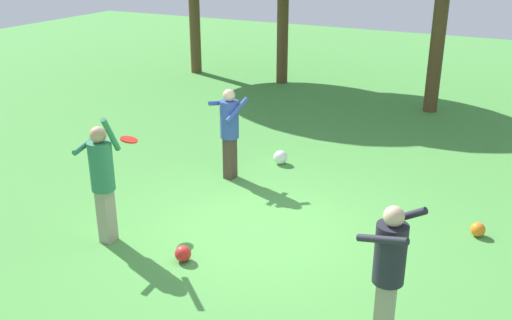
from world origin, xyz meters
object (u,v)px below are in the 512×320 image
object	(u,v)px
person_catcher	(229,126)
ball_red	(183,254)
person_bystander	(389,264)
frisbee	(129,140)
ball_orange	(478,230)
person_thrower	(102,174)
ball_white	(280,157)

from	to	relation	value
person_catcher	ball_red	bearing A→B (deg)	32.70
person_bystander	frisbee	size ratio (longest dim) A/B	4.51
person_catcher	person_bystander	size ratio (longest dim) A/B	1.01
person_bystander	ball_orange	size ratio (longest dim) A/B	7.65
frisbee	ball_red	size ratio (longest dim) A/B	1.61
person_bystander	person_thrower	bearing A→B (deg)	10.15
person_thrower	ball_red	distance (m)	1.62
person_thrower	person_bystander	xyz separation A→B (m)	(4.23, -0.38, -0.07)
ball_red	person_thrower	bearing A→B (deg)	-179.03
person_thrower	ball_red	world-z (taller)	person_thrower
person_thrower	ball_red	bearing A→B (deg)	-99.83
person_bystander	ball_red	xyz separation A→B (m)	(-2.93, 0.40, -0.88)
frisbee	ball_white	distance (m)	3.52
person_bystander	ball_orange	distance (m)	3.21
person_bystander	ball_white	bearing A→B (deg)	-37.74
ball_orange	person_catcher	bearing A→B (deg)	176.63
person_catcher	ball_orange	xyz separation A→B (m)	(4.42, -0.26, -0.89)
ball_orange	person_thrower	bearing A→B (deg)	-151.50
person_catcher	ball_white	world-z (taller)	person_catcher
ball_white	ball_red	xyz separation A→B (m)	(0.32, -3.91, -0.02)
ball_orange	ball_red	size ratio (longest dim) A/B	0.95
ball_orange	ball_red	bearing A→B (deg)	-143.65
person_bystander	ball_red	size ratio (longest dim) A/B	7.27
person_catcher	person_bystander	bearing A→B (deg)	65.10
ball_orange	ball_red	xyz separation A→B (m)	(-3.55, -2.61, 0.01)
person_bystander	ball_white	distance (m)	5.47
person_thrower	ball_white	distance (m)	4.16
person_catcher	ball_orange	distance (m)	4.52
person_bystander	frisbee	world-z (taller)	person_bystander
ball_white	person_thrower	bearing A→B (deg)	-104.03
person_bystander	frisbee	bearing A→B (deg)	-0.00
person_catcher	ball_white	size ratio (longest dim) A/B	6.11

